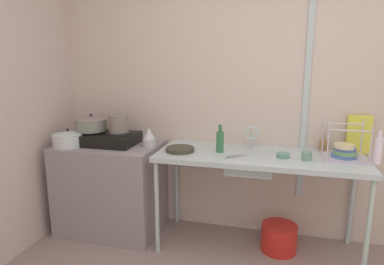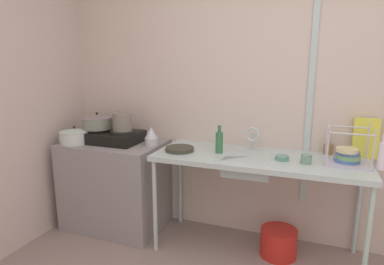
{
  "view_description": "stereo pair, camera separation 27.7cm",
  "coord_description": "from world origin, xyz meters",
  "px_view_note": "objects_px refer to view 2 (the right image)",
  "views": [
    {
      "loc": [
        -0.09,
        -1.14,
        1.57
      ],
      "look_at": [
        -0.77,
        1.48,
        0.98
      ],
      "focal_mm": 30.79,
      "sensor_mm": 36.0,
      "label": 1
    },
    {
      "loc": [
        0.17,
        -1.06,
        1.57
      ],
      "look_at": [
        -0.77,
        1.48,
        0.98
      ],
      "focal_mm": 30.79,
      "sensor_mm": 36.0,
      "label": 2
    }
  ],
  "objects_px": {
    "faucet": "(252,136)",
    "frying_pan": "(180,149)",
    "pot_on_right_burner": "(122,122)",
    "cup_by_rack": "(306,159)",
    "sink_basin": "(249,164)",
    "pot_on_left_burner": "(97,122)",
    "stove": "(110,136)",
    "dish_rack": "(347,156)",
    "cereal_box": "(365,138)",
    "percolator": "(151,136)",
    "utensil_jar": "(328,149)",
    "bucket_on_floor": "(278,242)",
    "small_bowl_on_drainboard": "(282,158)",
    "pot_beside_stove": "(75,136)",
    "bottle_by_sink": "(219,142)",
    "bottle_by_rack": "(382,155)"
  },
  "relations": [
    {
      "from": "stove",
      "to": "frying_pan",
      "type": "distance_m",
      "value": 0.73
    },
    {
      "from": "stove",
      "to": "faucet",
      "type": "bearing_deg",
      "value": 6.22
    },
    {
      "from": "pot_on_right_burner",
      "to": "percolator",
      "type": "xyz_separation_m",
      "value": [
        0.28,
        0.03,
        -0.12
      ]
    },
    {
      "from": "pot_on_left_burner",
      "to": "cereal_box",
      "type": "relative_size",
      "value": 0.92
    },
    {
      "from": "small_bowl_on_drainboard",
      "to": "utensil_jar",
      "type": "height_order",
      "value": "utensil_jar"
    },
    {
      "from": "percolator",
      "to": "utensil_jar",
      "type": "height_order",
      "value": "utensil_jar"
    },
    {
      "from": "cup_by_rack",
      "to": "bottle_by_sink",
      "type": "xyz_separation_m",
      "value": [
        -0.68,
        0.06,
        0.06
      ]
    },
    {
      "from": "stove",
      "to": "bucket_on_floor",
      "type": "xyz_separation_m",
      "value": [
        1.57,
        0.01,
        -0.77
      ]
    },
    {
      "from": "stove",
      "to": "bottle_by_rack",
      "type": "distance_m",
      "value": 2.23
    },
    {
      "from": "percolator",
      "to": "pot_on_left_burner",
      "type": "bearing_deg",
      "value": -177.13
    },
    {
      "from": "pot_on_right_burner",
      "to": "bucket_on_floor",
      "type": "bearing_deg",
      "value": 0.22
    },
    {
      "from": "bucket_on_floor",
      "to": "percolator",
      "type": "bearing_deg",
      "value": 178.91
    },
    {
      "from": "pot_beside_stove",
      "to": "cereal_box",
      "type": "xyz_separation_m",
      "value": [
        2.44,
        0.42,
        0.09
      ]
    },
    {
      "from": "faucet",
      "to": "utensil_jar",
      "type": "xyz_separation_m",
      "value": [
        0.6,
        0.11,
        -0.09
      ]
    },
    {
      "from": "faucet",
      "to": "small_bowl_on_drainboard",
      "type": "height_order",
      "value": "faucet"
    },
    {
      "from": "bucket_on_floor",
      "to": "cup_by_rack",
      "type": "bearing_deg",
      "value": -23.93
    },
    {
      "from": "cup_by_rack",
      "to": "bucket_on_floor",
      "type": "bearing_deg",
      "value": 156.07
    },
    {
      "from": "frying_pan",
      "to": "dish_rack",
      "type": "height_order",
      "value": "dish_rack"
    },
    {
      "from": "stove",
      "to": "pot_on_right_burner",
      "type": "relative_size",
      "value": 3.26
    },
    {
      "from": "sink_basin",
      "to": "frying_pan",
      "type": "bearing_deg",
      "value": -176.31
    },
    {
      "from": "pot_on_right_burner",
      "to": "faucet",
      "type": "height_order",
      "value": "pot_on_right_burner"
    },
    {
      "from": "pot_on_left_burner",
      "to": "percolator",
      "type": "distance_m",
      "value": 0.56
    },
    {
      "from": "pot_on_right_burner",
      "to": "cup_by_rack",
      "type": "height_order",
      "value": "pot_on_right_burner"
    },
    {
      "from": "sink_basin",
      "to": "pot_on_left_burner",
      "type": "bearing_deg",
      "value": 178.78
    },
    {
      "from": "faucet",
      "to": "cup_by_rack",
      "type": "height_order",
      "value": "faucet"
    },
    {
      "from": "percolator",
      "to": "bucket_on_floor",
      "type": "relative_size",
      "value": 0.57
    },
    {
      "from": "bottle_by_rack",
      "to": "frying_pan",
      "type": "bearing_deg",
      "value": -178.49
    },
    {
      "from": "frying_pan",
      "to": "pot_on_right_burner",
      "type": "bearing_deg",
      "value": 173.42
    },
    {
      "from": "faucet",
      "to": "bottle_by_sink",
      "type": "distance_m",
      "value": 0.29
    },
    {
      "from": "dish_rack",
      "to": "cereal_box",
      "type": "height_order",
      "value": "cereal_box"
    },
    {
      "from": "pot_on_left_burner",
      "to": "sink_basin",
      "type": "bearing_deg",
      "value": -1.22
    },
    {
      "from": "cereal_box",
      "to": "pot_on_left_burner",
      "type": "bearing_deg",
      "value": -173.24
    },
    {
      "from": "sink_basin",
      "to": "cup_by_rack",
      "type": "distance_m",
      "value": 0.44
    },
    {
      "from": "dish_rack",
      "to": "bottle_by_rack",
      "type": "xyz_separation_m",
      "value": [
        0.21,
        -0.07,
        0.05
      ]
    },
    {
      "from": "pot_beside_stove",
      "to": "cup_by_rack",
      "type": "distance_m",
      "value": 2.02
    },
    {
      "from": "cup_by_rack",
      "to": "small_bowl_on_drainboard",
      "type": "distance_m",
      "value": 0.18
    },
    {
      "from": "stove",
      "to": "cup_by_rack",
      "type": "relative_size",
      "value": 7.33
    },
    {
      "from": "bucket_on_floor",
      "to": "dish_rack",
      "type": "bearing_deg",
      "value": 4.6
    },
    {
      "from": "stove",
      "to": "pot_on_left_burner",
      "type": "xyz_separation_m",
      "value": [
        -0.14,
        -0.0,
        0.13
      ]
    },
    {
      "from": "pot_on_left_burner",
      "to": "bottle_by_sink",
      "type": "bearing_deg",
      "value": -0.44
    },
    {
      "from": "cup_by_rack",
      "to": "pot_on_right_burner",
      "type": "bearing_deg",
      "value": 177.57
    },
    {
      "from": "faucet",
      "to": "bottle_by_sink",
      "type": "relative_size",
      "value": 0.9
    },
    {
      "from": "utensil_jar",
      "to": "bucket_on_floor",
      "type": "distance_m",
      "value": 0.87
    },
    {
      "from": "pot_on_right_burner",
      "to": "cup_by_rack",
      "type": "bearing_deg",
      "value": -2.43
    },
    {
      "from": "pot_beside_stove",
      "to": "bottle_by_rack",
      "type": "relative_size",
      "value": 1.1
    },
    {
      "from": "faucet",
      "to": "cereal_box",
      "type": "relative_size",
      "value": 0.67
    },
    {
      "from": "utensil_jar",
      "to": "small_bowl_on_drainboard",
      "type": "bearing_deg",
      "value": -138.58
    },
    {
      "from": "faucet",
      "to": "frying_pan",
      "type": "xyz_separation_m",
      "value": [
        -0.57,
        -0.21,
        -0.12
      ]
    },
    {
      "from": "faucet",
      "to": "bottle_by_rack",
      "type": "bearing_deg",
      "value": -10.32
    },
    {
      "from": "dish_rack",
      "to": "bottle_by_rack",
      "type": "distance_m",
      "value": 0.23
    }
  ]
}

